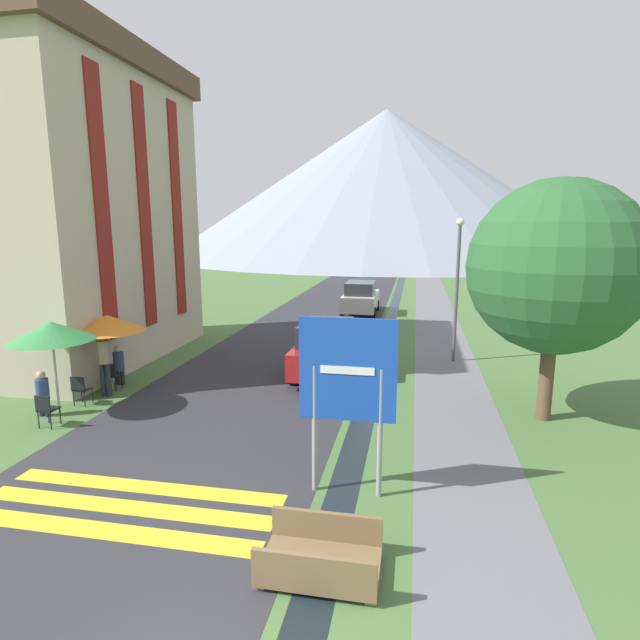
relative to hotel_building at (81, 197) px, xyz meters
The scene contains 21 objects.
ground_plane 13.68m from the hotel_building, 40.41° to the left, with size 160.00×160.00×0.00m, color #476B38.
road 20.16m from the hotel_building, 69.04° to the left, with size 6.40×60.00×0.01m.
footpath 22.97m from the hotel_building, 54.17° to the left, with size 2.20×60.00×0.01m.
drainage_channel 21.70m from the hotel_building, 59.52° to the left, with size 0.60×60.00×0.00m.
crosswalk_marking 12.80m from the hotel_building, 52.63° to the right, with size 5.44×1.84×0.01m.
mountain_distant 66.11m from the hotel_building, 84.20° to the left, with size 68.44×68.44×22.48m.
hotel_building is the anchor object (origin of this frame).
road_sign 13.75m from the hotel_building, 36.24° to the right, with size 1.76×0.11×3.33m.
footbridge 15.67m from the hotel_building, 43.50° to the right, with size 1.70×1.10×0.65m.
parked_car_near 10.30m from the hotel_building, ahead, with size 1.91×4.17×1.82m.
parked_car_far 15.17m from the hotel_building, 51.94° to the left, with size 1.89×4.08×1.82m.
cafe_chair_middle 6.95m from the hotel_building, 48.71° to the right, with size 0.40×0.40×0.85m.
cafe_chair_nearest 8.72m from the hotel_building, 64.07° to the right, with size 0.40×0.40×0.85m.
cafe_chair_near_right 7.64m from the hotel_building, 58.67° to the right, with size 0.40×0.40×0.85m.
cafe_umbrella_front_green 6.97m from the hotel_building, 63.40° to the right, with size 2.12×2.12×2.50m.
cafe_umbrella_middle_orange 5.72m from the hotel_building, 48.41° to the right, with size 2.17×2.17×2.29m.
person_seated_near 7.96m from the hotel_building, 66.64° to the right, with size 0.32×0.32×1.23m.
person_standing_terrace 6.85m from the hotel_building, 51.31° to the right, with size 0.32×0.32×1.87m.
person_seated_far 6.52m from the hotel_building, 44.35° to the right, with size 0.32×0.32×1.25m.
streetlamp 13.73m from the hotel_building, ahead, with size 0.28×0.28×5.16m.
tree_by_path 15.63m from the hotel_building, 12.13° to the right, with size 4.28×4.28×6.06m.
Camera 1 is at (2.39, -4.30, 4.93)m, focal length 28.00 mm.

